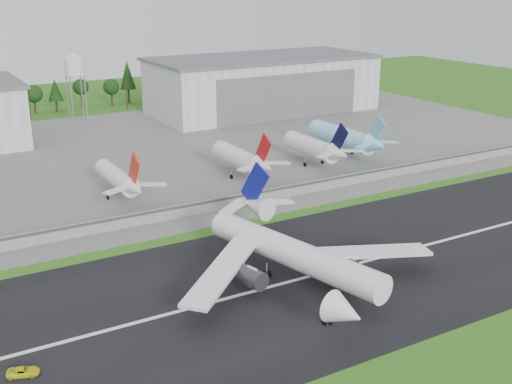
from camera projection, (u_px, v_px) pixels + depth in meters
ground at (361, 290)px, 126.22m from camera, size 600.00×600.00×0.00m
runway at (331, 271)px, 134.42m from camera, size 320.00×60.00×0.10m
runway_centerline at (331, 271)px, 134.40m from camera, size 220.00×1.00×0.02m
apron at (144, 154)px, 224.76m from camera, size 320.00×150.00×0.10m
blast_fence at (231, 202)px, 170.81m from camera, size 240.00×0.61×3.50m
hangar_east at (263, 84)px, 293.35m from camera, size 102.00×47.00×25.20m
water_tower at (74, 64)px, 268.05m from camera, size 8.40×8.40×29.40m
utility_poles at (81, 114)px, 290.49m from camera, size 230.00×3.00×12.00m
treeline at (72, 109)px, 302.81m from camera, size 320.00×16.00×22.00m
main_airliner at (293, 260)px, 127.87m from camera, size 55.81×58.75×18.17m
ground_vehicle at (23, 372)px, 98.59m from camera, size 5.42×3.81×1.37m
parked_jet_red_a at (121, 179)px, 176.36m from camera, size 7.36×31.29×16.33m
parked_jet_red_b at (244, 159)px, 194.73m from camera, size 7.36×31.29×16.71m
parked_jet_navy at (317, 148)px, 207.63m from camera, size 7.36×31.29×16.79m
parked_jet_skyblue at (347, 138)px, 219.44m from camera, size 7.36×37.29×17.17m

